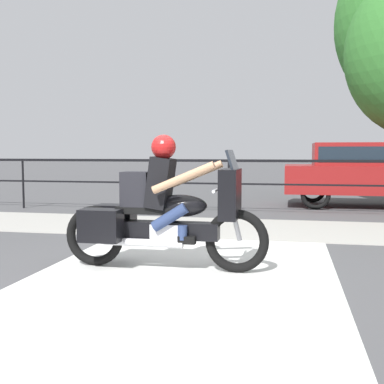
# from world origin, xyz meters

# --- Properties ---
(ground_plane) EXTENTS (120.00, 120.00, 0.00)m
(ground_plane) POSITION_xyz_m (0.00, 0.00, 0.00)
(ground_plane) COLOR #4C4C4F
(sidewalk_band) EXTENTS (44.00, 2.40, 0.01)m
(sidewalk_band) POSITION_xyz_m (0.00, 3.40, 0.01)
(sidewalk_band) COLOR #A8A59E
(sidewalk_band) RESTS_ON ground
(crosswalk_band) EXTENTS (3.39, 6.00, 0.01)m
(crosswalk_band) POSITION_xyz_m (0.20, -0.20, 0.00)
(crosswalk_band) COLOR silver
(crosswalk_band) RESTS_ON ground
(fence_railing) EXTENTS (36.00, 0.05, 1.22)m
(fence_railing) POSITION_xyz_m (0.00, 5.48, 0.96)
(fence_railing) COLOR black
(fence_railing) RESTS_ON ground
(motorcycle) EXTENTS (2.48, 0.76, 1.59)m
(motorcycle) POSITION_xyz_m (-0.12, 0.18, 0.69)
(motorcycle) COLOR black
(motorcycle) RESTS_ON ground
(parked_car) EXTENTS (3.90, 1.78, 1.61)m
(parked_car) POSITION_xyz_m (3.09, 7.46, 0.92)
(parked_car) COLOR maroon
(parked_car) RESTS_ON ground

